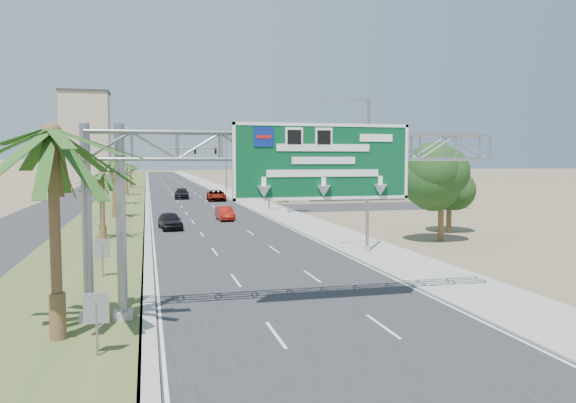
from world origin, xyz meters
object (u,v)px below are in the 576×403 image
Objects in this scene: car_mid_lane at (225,214)px; car_right_lane at (216,195)px; signal_mast at (225,167)px; car_far at (182,194)px; pole_sign_red_far at (241,156)px; palm_near at (52,133)px; store_building at (345,187)px; pole_sign_blue at (277,160)px; sign_gantry at (282,160)px; pole_sign_red_near at (288,153)px; car_left_lane at (170,221)px.

car_right_lane is (2.33, 26.36, 0.11)m from car_mid_lane.
signal_mast is 8.40m from car_far.
pole_sign_red_far reaches higher than car_far.
palm_near reaches higher than store_building.
palm_near is 58.92m from pole_sign_blue.
pole_sign_blue is 0.95× the size of pole_sign_red_far.
sign_gantry is 60.77m from store_building.
pole_sign_red_near reaches higher than pole_sign_red_far.
car_far is at bearing 110.46° from pole_sign_red_near.
palm_near is at bearing -98.70° from car_right_lane.
signal_mast is 2.52× the size of car_mid_lane.
palm_near is 2.04× the size of car_mid_lane.
pole_sign_red_far is at bearing 66.28° from car_right_lane.
car_left_lane is at bearing -140.91° from pole_sign_red_near.
palm_near is 63.89m from car_right_lane.
store_building is 20.49m from pole_sign_red_far.
sign_gantry is at bearing -98.04° from pole_sign_red_far.
car_left_lane is 8.26m from car_mid_lane.
store_building is at bearing 53.08° from pole_sign_red_near.
pole_sign_blue is (15.49, 25.44, 5.23)m from car_left_lane.
palm_near reaches higher than signal_mast.
car_right_lane is at bearing 70.29° from car_left_lane.
sign_gantry is 0.93× the size of store_building.
car_left_lane is 45.67m from pole_sign_red_far.
car_far is (8.10, 67.78, -6.16)m from palm_near.
store_building reaches higher than car_far.
car_far is 12.86m from pole_sign_red_far.
car_right_lane is at bearing 104.10° from pole_sign_red_near.
car_left_lane reaches higher than car_mid_lane.
pole_sign_red_near is at bearing -80.66° from signal_mast.
signal_mast is 0.57× the size of store_building.
car_mid_lane is (5.59, 6.08, -0.08)m from car_left_lane.
signal_mast is 1.82× the size of car_right_lane.
pole_sign_red_near reaches higher than car_mid_lane.
car_left_lane is 0.55× the size of pole_sign_blue.
car_left_lane is (4.85, 29.86, -6.18)m from palm_near.
sign_gantry is at bearing -104.55° from pole_sign_red_near.
sign_gantry is 28.62m from car_left_lane.
signal_mast is 10.09m from pole_sign_red_far.
signal_mast is 35.66m from car_left_lane.
pole_sign_blue is at bearing -166.02° from store_building.
car_left_lane is at bearing -100.84° from car_right_lane.
palm_near is 0.81× the size of signal_mast.
pole_sign_blue is (2.14, 14.59, -0.76)m from pole_sign_red_near.
pole_sign_blue reaches higher than car_mid_lane.
car_far reaches higher than car_left_lane.
car_right_lane is 23.05m from pole_sign_red_near.
sign_gantry is at bearing -95.94° from car_mid_lane.
pole_sign_red_far is at bearing 31.44° from car_far.
pole_sign_red_far is (13.35, 43.27, 5.92)m from car_left_lane.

